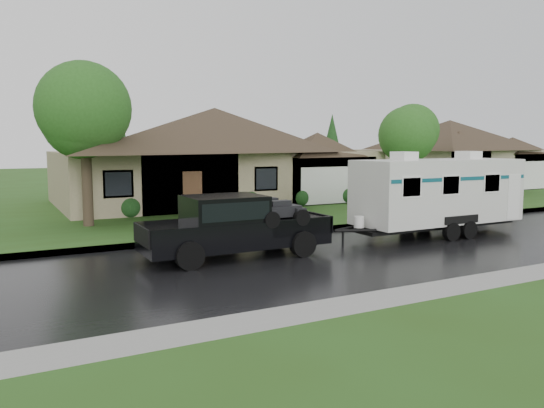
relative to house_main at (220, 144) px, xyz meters
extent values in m
plane|color=#2C4E18|center=(-2.29, -13.84, -3.59)|extent=(140.00, 140.00, 0.00)
cube|color=black|center=(-2.29, -15.84, -3.59)|extent=(140.00, 8.00, 0.01)
cube|color=gray|center=(-2.29, -11.59, -3.52)|extent=(140.00, 0.50, 0.15)
cube|color=#2C4E18|center=(-2.29, 1.16, -3.52)|extent=(140.00, 26.00, 0.15)
cube|color=gray|center=(-0.29, 0.16, -1.94)|extent=(18.00, 10.00, 3.00)
pyramid|color=#35291D|center=(-0.29, 0.16, 2.16)|extent=(19.44, 10.80, 2.60)
cube|color=gray|center=(5.11, -2.84, -2.09)|extent=(5.76, 4.00, 2.70)
cube|color=tan|center=(19.71, 0.66, -1.94)|extent=(14.00, 9.00, 3.00)
pyramid|color=#35291D|center=(19.71, 0.66, 1.86)|extent=(15.12, 9.72, 2.30)
cube|color=tan|center=(23.91, -1.84, -2.09)|extent=(4.48, 4.00, 2.70)
cylinder|color=#382B1E|center=(-8.79, -6.61, -2.00)|extent=(0.43, 0.43, 2.89)
sphere|color=#306D23|center=(-8.79, -6.61, 1.16)|extent=(3.99, 3.99, 3.99)
cylinder|color=#382B1E|center=(9.60, -5.95, -2.19)|extent=(0.40, 0.40, 2.50)
sphere|color=#327024|center=(9.60, -5.95, 0.54)|extent=(3.45, 3.45, 3.45)
sphere|color=#143814|center=(-6.59, -4.54, -2.94)|extent=(1.00, 1.00, 1.00)
sphere|color=#143814|center=(-3.44, -4.54, -2.94)|extent=(1.00, 1.00, 1.00)
sphere|color=#143814|center=(-0.29, -4.54, -2.94)|extent=(1.00, 1.00, 1.00)
sphere|color=#143814|center=(2.86, -4.54, -2.94)|extent=(1.00, 1.00, 1.00)
sphere|color=#143814|center=(6.01, -4.54, -2.94)|extent=(1.00, 1.00, 1.00)
cube|color=black|center=(-5.54, -14.62, -2.81)|extent=(5.99, 2.00, 0.86)
cube|color=black|center=(-7.74, -14.62, -2.54)|extent=(1.60, 1.95, 0.35)
cube|color=black|center=(-5.94, -14.62, -2.04)|extent=(2.40, 1.88, 0.90)
cube|color=black|center=(-5.94, -14.62, -1.99)|extent=(2.20, 1.92, 0.55)
cube|color=black|center=(-3.65, -14.62, -2.61)|extent=(2.20, 1.90, 0.06)
cylinder|color=black|center=(-7.44, -15.60, -3.17)|extent=(0.84, 0.32, 0.84)
cylinder|color=black|center=(-7.44, -13.64, -3.17)|extent=(0.84, 0.32, 0.84)
cylinder|color=black|center=(-3.65, -15.60, -3.17)|extent=(0.84, 0.32, 0.84)
cylinder|color=black|center=(-3.65, -13.64, -3.17)|extent=(0.84, 0.32, 0.84)
cube|color=silver|center=(3.16, -14.62, -1.82)|extent=(6.99, 2.40, 2.45)
cube|color=black|center=(3.16, -14.62, -3.19)|extent=(7.39, 1.20, 0.14)
cube|color=#0D4D5B|center=(3.16, -14.62, -1.28)|extent=(6.85, 2.42, 0.14)
cube|color=white|center=(1.36, -14.62, -0.44)|extent=(0.70, 0.80, 0.32)
cube|color=white|center=(4.75, -14.62, -0.44)|extent=(0.70, 0.80, 0.32)
cylinder|color=black|center=(2.71, -15.80, -3.24)|extent=(0.70, 0.24, 0.70)
cylinder|color=black|center=(2.71, -13.44, -3.24)|extent=(0.70, 0.24, 0.70)
cylinder|color=black|center=(3.61, -15.80, -3.24)|extent=(0.70, 0.24, 0.70)
cylinder|color=black|center=(3.61, -13.44, -3.24)|extent=(0.70, 0.24, 0.70)
camera|label=1|loc=(-12.35, -29.87, 0.02)|focal=35.00mm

